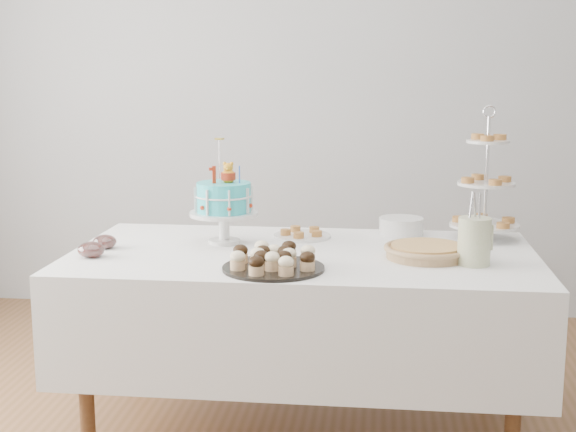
# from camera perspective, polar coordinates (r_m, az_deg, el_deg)

# --- Properties ---
(walls) EXTENTS (5.04, 4.04, 2.70)m
(walls) POSITION_cam_1_polar(r_m,az_deg,el_deg) (2.95, 0.55, 7.14)
(walls) COLOR #9DA0A2
(walls) RESTS_ON floor
(table) EXTENTS (1.92, 1.02, 0.77)m
(table) POSITION_cam_1_polar(r_m,az_deg,el_deg) (3.39, 1.07, -6.31)
(table) COLOR silver
(table) RESTS_ON floor
(birthday_cake) EXTENTS (0.30, 0.30, 0.46)m
(birthday_cake) POSITION_cam_1_polar(r_m,az_deg,el_deg) (3.48, -4.57, 0.05)
(birthday_cake) COLOR silver
(birthday_cake) RESTS_ON table
(cupcake_tray) EXTENTS (0.39, 0.39, 0.09)m
(cupcake_tray) POSITION_cam_1_polar(r_m,az_deg,el_deg) (3.03, -1.05, -3.05)
(cupcake_tray) COLOR black
(cupcake_tray) RESTS_ON table
(pie) EXTENTS (0.34, 0.34, 0.05)m
(pie) POSITION_cam_1_polar(r_m,az_deg,el_deg) (3.26, 9.82, -2.43)
(pie) COLOR tan
(pie) RESTS_ON table
(tiered_stand) EXTENTS (0.31, 0.31, 0.59)m
(tiered_stand) POSITION_cam_1_polar(r_m,az_deg,el_deg) (3.63, 13.91, 2.19)
(tiered_stand) COLOR silver
(tiered_stand) RESTS_ON table
(plate_stack) EXTENTS (0.20, 0.20, 0.08)m
(plate_stack) POSITION_cam_1_polar(r_m,az_deg,el_deg) (3.70, 8.05, -0.72)
(plate_stack) COLOR silver
(plate_stack) RESTS_ON table
(pastry_plate) EXTENTS (0.26, 0.26, 0.04)m
(pastry_plate) POSITION_cam_1_polar(r_m,az_deg,el_deg) (3.61, 1.01, -1.27)
(pastry_plate) COLOR silver
(pastry_plate) RESTS_ON table
(jam_bowl_a) EXTENTS (0.11, 0.11, 0.06)m
(jam_bowl_a) POSITION_cam_1_polar(r_m,az_deg,el_deg) (3.33, -13.82, -2.35)
(jam_bowl_a) COLOR silver
(jam_bowl_a) RESTS_ON table
(jam_bowl_b) EXTENTS (0.10, 0.10, 0.06)m
(jam_bowl_b) POSITION_cam_1_polar(r_m,az_deg,el_deg) (3.47, -12.91, -1.81)
(jam_bowl_b) COLOR silver
(jam_bowl_b) RESTS_ON table
(utensil_pitcher) EXTENTS (0.14, 0.13, 0.28)m
(utensil_pitcher) POSITION_cam_1_polar(r_m,az_deg,el_deg) (3.18, 13.12, -1.63)
(utensil_pitcher) COLOR beige
(utensil_pitcher) RESTS_ON table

